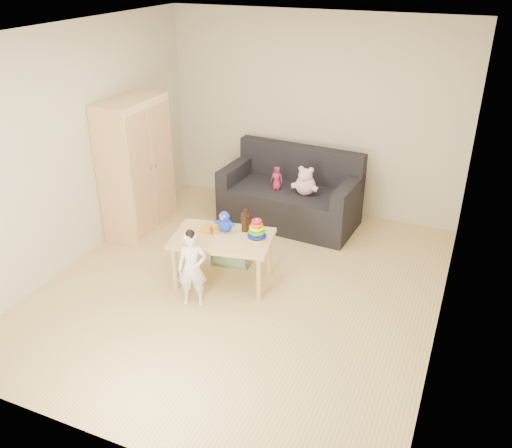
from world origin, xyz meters
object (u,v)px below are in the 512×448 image
at_px(sofa, 289,206).
at_px(play_table, 223,259).
at_px(wardrobe, 136,167).
at_px(toddler, 192,269).

relative_size(sofa, play_table, 1.66).
distance_m(sofa, play_table, 1.63).
height_order(sofa, play_table, play_table).
xyz_separation_m(wardrobe, sofa, (1.68, 0.93, -0.61)).
bearing_deg(toddler, play_table, 54.44).
relative_size(wardrobe, play_table, 1.64).
distance_m(wardrobe, sofa, 2.01).
bearing_deg(play_table, sofa, 84.21).
distance_m(wardrobe, toddler, 1.89).
relative_size(wardrobe, sofa, 0.98).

